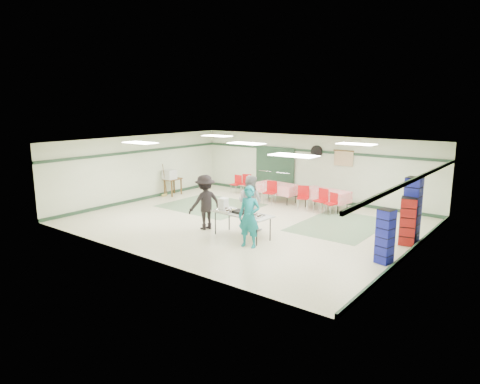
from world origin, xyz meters
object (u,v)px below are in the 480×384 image
Objects in this scene: chair_b at (303,195)px; broom at (165,180)px; chair_c at (332,201)px; chair_loose_b at (237,182)px; dining_table_a at (326,195)px; dining_table_b at (278,188)px; crate_stack_blue_a at (412,210)px; volunteer_dark at (205,202)px; office_printer at (169,175)px; volunteer_grey at (250,203)px; crate_stack_blue_b at (385,236)px; chair_d at (271,190)px; chair_a at (322,198)px; crate_stack_red at (408,221)px; printer_table at (173,181)px; volunteer_teal at (249,217)px; serving_table at (242,214)px; chair_loose_a at (246,182)px.

broom is (-5.95, -1.58, 0.17)m from chair_b.
chair_loose_b is (-5.07, 0.86, 0.02)m from chair_c.
dining_table_a and dining_table_b have the same top height.
dining_table_b is at bearing 160.83° from crate_stack_blue_a.
volunteer_dark is at bearing -61.49° from chair_loose_b.
broom reaches higher than office_printer.
crate_stack_blue_a reaches higher than volunteer_dark.
volunteer_dark is at bearing -17.04° from broom.
dining_table_a is at bearing -103.74° from volunteer_grey.
chair_loose_b is at bearing -51.71° from volunteer_grey.
chair_c is 0.57× the size of crate_stack_blue_b.
chair_b is at bearing -9.13° from chair_d.
chair_a is 4.09m from crate_stack_red.
chair_a is 6.76m from printer_table.
volunteer_dark is 5.42m from broom.
crate_stack_blue_b reaches higher than chair_c.
volunteer_dark reaches higher than volunteer_teal.
chair_c is 7.22m from office_printer.
chair_a is at bearing 172.38° from volunteer_dark.
chair_b is at bearing 98.07° from serving_table.
volunteer_teal is 0.91× the size of crate_stack_blue_a.
chair_c is 0.57× the size of crate_stack_red.
chair_loose_a reaches higher than serving_table.
crate_stack_blue_b reaches higher than chair_loose_b.
volunteer_teal reaches higher than chair_loose_a.
chair_loose_b is 8.63m from crate_stack_blue_a.
chair_a is at bearing -9.54° from chair_loose_b.
broom is at bearing -156.77° from chair_loose_a.
chair_b is at bearing -178.36° from volunteer_dark.
chair_c is (0.42, -0.01, -0.06)m from chair_a.
volunteer_dark is (-1.20, -0.79, -0.01)m from volunteer_grey.
chair_d reaches higher than dining_table_b.
chair_b is 0.98× the size of chair_d.
broom is (-2.47, -2.63, 0.20)m from chair_loose_a.
dining_table_a is 2.39× the size of chair_c.
dining_table_a is 2.24m from chair_d.
chair_loose_b is at bearing -174.09° from dining_table_a.
dining_table_a is (0.69, 3.98, -0.32)m from volunteer_grey.
crate_stack_blue_a reaches higher than serving_table.
volunteer_dark is at bearing -80.74° from dining_table_b.
printer_table is at bearing 90.44° from broom.
dining_table_a is (-0.28, 5.34, -0.31)m from volunteer_teal.
dining_table_b is 2.37m from chair_loose_b.
volunteer_dark is 1.00× the size of dining_table_b.
printer_table is at bearing -160.50° from chair_loose_a.
crate_stack_red reaches higher than chair_b.
chair_loose_b reaches higher than serving_table.
chair_loose_a is (-1.97, 0.48, -0.03)m from dining_table_b.
serving_table is at bearing -32.55° from printer_table.
printer_table is at bearing 166.78° from chair_b.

